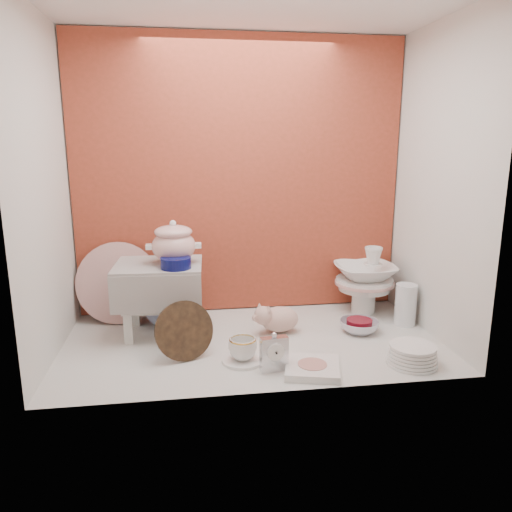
{
  "coord_description": "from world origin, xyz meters",
  "views": [
    {
      "loc": [
        -0.3,
        -2.2,
        0.95
      ],
      "look_at": [
        0.02,
        0.02,
        0.42
      ],
      "focal_mm": 34.41,
      "sensor_mm": 36.0,
      "label": 1
    }
  ],
  "objects": [
    {
      "name": "teacup_saucer",
      "position": [
        -0.07,
        -0.22,
        0.01
      ],
      "size": [
        0.2,
        0.2,
        0.01
      ],
      "primitive_type": "cylinder",
      "rotation": [
        0.0,
        0.0,
        0.09
      ],
      "color": "white",
      "rests_on": "ground"
    },
    {
      "name": "clear_glass_vase",
      "position": [
        0.83,
        0.11,
        0.11
      ],
      "size": [
        0.13,
        0.13,
        0.22
      ],
      "primitive_type": "cylinder",
      "rotation": [
        0.0,
        0.0,
        -0.2
      ],
      "color": "silver",
      "rests_on": "ground"
    },
    {
      "name": "plush_pig",
      "position": [
        0.15,
        0.09,
        0.07
      ],
      "size": [
        0.26,
        0.2,
        0.14
      ],
      "primitive_type": "ellipsoid",
      "rotation": [
        0.0,
        0.0,
        -0.12
      ],
      "color": "#CA9C8E",
      "rests_on": "ground"
    },
    {
      "name": "gold_rim_teacup",
      "position": [
        -0.07,
        -0.22,
        0.06
      ],
      "size": [
        0.16,
        0.16,
        0.1
      ],
      "primitive_type": "imported",
      "rotation": [
        0.0,
        0.0,
        0.31
      ],
      "color": "white",
      "rests_on": "teacup_saucer"
    },
    {
      "name": "cobalt_bowl",
      "position": [
        -0.35,
        0.07,
        0.39
      ],
      "size": [
        0.15,
        0.15,
        0.05
      ],
      "primitive_type": "cylinder",
      "rotation": [
        0.0,
        0.0,
        -0.03
      ],
      "color": "#090D4A",
      "rests_on": "step_stool"
    },
    {
      "name": "porcelain_tower",
      "position": [
        0.68,
        0.32,
        0.19
      ],
      "size": [
        0.43,
        0.43,
        0.38
      ],
      "primitive_type": null,
      "rotation": [
        0.0,
        0.0,
        -0.36
      ],
      "color": "white",
      "rests_on": "ground"
    },
    {
      "name": "floral_platter",
      "position": [
        -0.67,
        0.39,
        0.21
      ],
      "size": [
        0.44,
        0.17,
        0.42
      ],
      "primitive_type": null,
      "rotation": [
        0.0,
        0.0,
        -0.06
      ],
      "color": "beige",
      "rests_on": "ground"
    },
    {
      "name": "crystal_bowl",
      "position": [
        0.55,
        0.04,
        0.03
      ],
      "size": [
        0.23,
        0.23,
        0.06
      ],
      "primitive_type": "imported",
      "rotation": [
        0.0,
        0.0,
        -0.16
      ],
      "color": "silver",
      "rests_on": "ground"
    },
    {
      "name": "soup_tureen",
      "position": [
        -0.36,
        0.17,
        0.47
      ],
      "size": [
        0.33,
        0.33,
        0.21
      ],
      "primitive_type": null,
      "rotation": [
        0.0,
        0.0,
        0.4
      ],
      "color": "white",
      "rests_on": "step_stool"
    },
    {
      "name": "blue_white_vase",
      "position": [
        -0.41,
        0.3,
        0.13
      ],
      "size": [
        0.34,
        0.34,
        0.27
      ],
      "primitive_type": "imported",
      "rotation": [
        0.0,
        0.0,
        0.42
      ],
      "color": "white",
      "rests_on": "ground"
    },
    {
      "name": "dinner_plate_stack",
      "position": [
        0.65,
        -0.35,
        0.04
      ],
      "size": [
        0.26,
        0.26,
        0.09
      ],
      "primitive_type": "cylinder",
      "rotation": [
        0.0,
        0.0,
        -0.22
      ],
      "color": "white",
      "rests_on": "ground"
    },
    {
      "name": "ground",
      "position": [
        0.0,
        0.0,
        0.0
      ],
      "size": [
        1.8,
        1.8,
        0.0
      ],
      "primitive_type": "plane",
      "color": "silver",
      "rests_on": "ground"
    },
    {
      "name": "niche_shell",
      "position": [
        0.0,
        0.18,
        0.93
      ],
      "size": [
        1.86,
        1.03,
        1.53
      ],
      "color": "#A63C29",
      "rests_on": "ground"
    },
    {
      "name": "lacquer_tray",
      "position": [
        -0.32,
        -0.14,
        0.13
      ],
      "size": [
        0.28,
        0.18,
        0.26
      ],
      "primitive_type": null,
      "rotation": [
        0.0,
        0.0,
        0.35
      ],
      "color": "black",
      "rests_on": "ground"
    },
    {
      "name": "lattice_dish",
      "position": [
        0.21,
        -0.35,
        0.02
      ],
      "size": [
        0.27,
        0.27,
        0.03
      ],
      "primitive_type": "cube",
      "rotation": [
        0.0,
        0.0,
        -0.25
      ],
      "color": "white",
      "rests_on": "ground"
    },
    {
      "name": "step_stool",
      "position": [
        -0.44,
        0.17,
        0.18
      ],
      "size": [
        0.44,
        0.38,
        0.36
      ],
      "primitive_type": null,
      "rotation": [
        0.0,
        0.0,
        -0.05
      ],
      "color": "silver",
      "rests_on": "ground"
    },
    {
      "name": "mantel_clock",
      "position": [
        0.05,
        -0.32,
        0.09
      ],
      "size": [
        0.12,
        0.05,
        0.17
      ],
      "primitive_type": "cube",
      "rotation": [
        0.0,
        0.0,
        0.13
      ],
      "color": "silver",
      "rests_on": "ground"
    }
  ]
}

